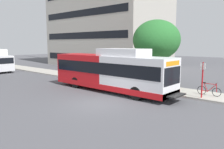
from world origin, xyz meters
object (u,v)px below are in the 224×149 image
object	(u,v)px
bicycle_parked	(209,90)
street_tree_near_stop	(156,40)
transit_bus	(110,71)
bus_stop_sign_pole	(202,77)

from	to	relation	value
bicycle_parked	street_tree_near_stop	size ratio (longest dim) A/B	0.29
transit_bus	bicycle_parked	bearing A→B (deg)	-65.23
bus_stop_sign_pole	bicycle_parked	xyz separation A→B (m)	(1.04, -0.18, -1.09)
bus_stop_sign_pole	street_tree_near_stop	size ratio (longest dim) A/B	0.43
transit_bus	street_tree_near_stop	xyz separation A→B (m)	(4.17, -1.92, 2.67)
bicycle_parked	transit_bus	bearing A→B (deg)	114.77
transit_bus	bus_stop_sign_pole	distance (m)	7.29
transit_bus	bicycle_parked	xyz separation A→B (m)	(3.28, -7.12, -1.14)
transit_bus	bus_stop_sign_pole	bearing A→B (deg)	-72.06
street_tree_near_stop	transit_bus	bearing A→B (deg)	155.27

